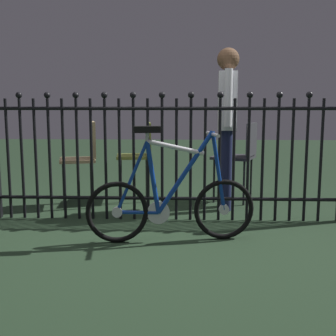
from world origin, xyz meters
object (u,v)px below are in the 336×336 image
chair_olive (140,152)px  chair_charcoal (240,153)px  person_visitor (227,114)px  chair_tan (84,154)px  bicycle (171,201)px

chair_olive → chair_charcoal: bearing=-2.9°
person_visitor → chair_charcoal: bearing=60.8°
chair_tan → chair_olive: (0.56, 0.31, -0.01)m
bicycle → person_visitor: (0.53, 1.09, 0.65)m
chair_tan → chair_charcoal: chair_tan is taller
chair_charcoal → person_visitor: size_ratio=0.54×
chair_olive → chair_charcoal: size_ratio=1.00×
chair_tan → chair_charcoal: size_ratio=1.02×
chair_tan → chair_olive: 0.64m
chair_olive → person_visitor: (0.93, -0.39, 0.43)m
bicycle → chair_tan: bearing=129.3°
bicycle → chair_olive: 1.55m
chair_olive → chair_charcoal: 1.12m
chair_charcoal → person_visitor: person_visitor is taller
bicycle → chair_charcoal: (0.72, 1.43, 0.23)m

